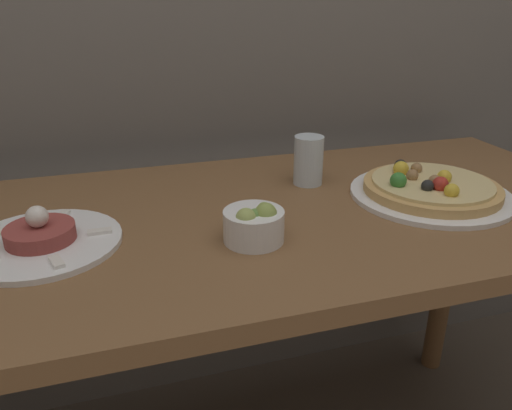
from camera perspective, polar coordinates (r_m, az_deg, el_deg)
name	(u,v)px	position (r m, az deg, el deg)	size (l,w,h in m)	color
dining_table	(263,259)	(1.01, 0.83, -6.24)	(1.49, 0.67, 0.76)	brown
pizza_plate	(430,189)	(1.08, 19.30, 1.76)	(0.33, 0.33, 0.06)	white
tartare_plate	(41,239)	(0.90, -23.33, -3.57)	(0.26, 0.26, 0.07)	white
small_bowl	(254,224)	(0.83, -0.18, -2.19)	(0.10, 0.10, 0.07)	white
drinking_glass	(308,160)	(1.09, 6.01, 5.10)	(0.06, 0.06, 0.11)	silver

